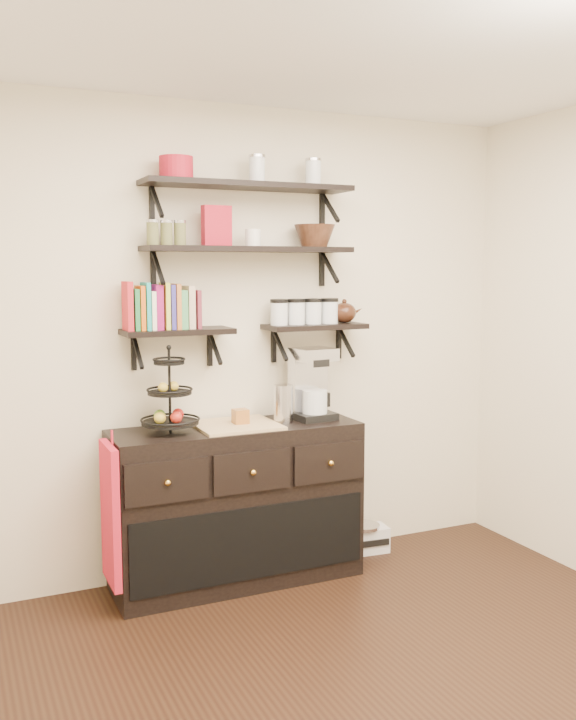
{
  "coord_description": "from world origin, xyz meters",
  "views": [
    {
      "loc": [
        -1.59,
        -2.4,
        1.79
      ],
      "look_at": [
        0.03,
        1.15,
        1.31
      ],
      "focal_mm": 38.0,
      "sensor_mm": 36.0,
      "label": 1
    }
  ],
  "objects_px": {
    "coffee_maker": "(311,385)",
    "radio": "(364,538)",
    "sideboard": "(237,504)",
    "fruit_stand": "(170,404)"
  },
  "relations": [
    {
      "from": "coffee_maker",
      "to": "radio",
      "type": "height_order",
      "value": "coffee_maker"
    },
    {
      "from": "sideboard",
      "to": "coffee_maker",
      "type": "xyz_separation_m",
      "value": [
        0.48,
        0.03,
        0.65
      ]
    },
    {
      "from": "fruit_stand",
      "to": "radio",
      "type": "xyz_separation_m",
      "value": [
        1.25,
        0.08,
        -0.97
      ]
    },
    {
      "from": "fruit_stand",
      "to": "coffee_maker",
      "type": "xyz_separation_m",
      "value": [
        0.86,
        0.03,
        0.04
      ]
    },
    {
      "from": "fruit_stand",
      "to": "radio",
      "type": "distance_m",
      "value": 1.59
    },
    {
      "from": "coffee_maker",
      "to": "radio",
      "type": "relative_size",
      "value": 1.35
    },
    {
      "from": "sideboard",
      "to": "coffee_maker",
      "type": "bearing_deg",
      "value": 3.4
    },
    {
      "from": "coffee_maker",
      "to": "radio",
      "type": "distance_m",
      "value": 1.09
    },
    {
      "from": "coffee_maker",
      "to": "radio",
      "type": "bearing_deg",
      "value": 1.27
    },
    {
      "from": "fruit_stand",
      "to": "sideboard",
      "type": "bearing_deg",
      "value": -0.45
    }
  ]
}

